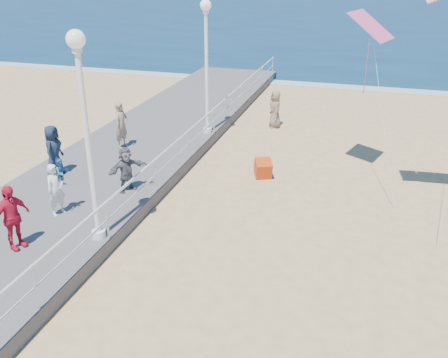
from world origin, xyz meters
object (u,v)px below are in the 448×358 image
(lamp_post_far, at_px, (206,54))
(spectator_6, at_px, (121,125))
(box_kite, at_px, (263,170))
(spectator_3, at_px, (12,218))
(beach_walker_c, at_px, (275,109))
(lamp_post_mid, at_px, (85,119))
(woman_holding_toddler, at_px, (56,190))
(toddler_held, at_px, (62,172))
(spectator_5, at_px, (126,169))
(spectator_4, at_px, (53,150))

(lamp_post_far, height_order, spectator_6, lamp_post_far)
(spectator_6, bearing_deg, box_kite, -86.74)
(spectator_3, relative_size, beach_walker_c, 1.02)
(lamp_post_mid, relative_size, woman_holding_toddler, 3.47)
(lamp_post_mid, height_order, box_kite, lamp_post_mid)
(spectator_3, distance_m, box_kite, 8.55)
(spectator_3, distance_m, beach_walker_c, 13.47)
(lamp_post_mid, xyz_separation_m, toddler_held, (-1.61, 1.00, -2.01))
(spectator_3, bearing_deg, lamp_post_mid, -42.63)
(lamp_post_mid, distance_m, lamp_post_far, 9.00)
(spectator_6, height_order, beach_walker_c, spectator_6)
(spectator_6, bearing_deg, beach_walker_c, -34.49)
(spectator_5, height_order, box_kite, spectator_5)
(woman_holding_toddler, relative_size, toddler_held, 1.90)
(spectator_5, relative_size, box_kite, 2.42)
(spectator_5, bearing_deg, beach_walker_c, 13.57)
(toddler_held, bearing_deg, lamp_post_far, 8.61)
(spectator_4, bearing_deg, spectator_5, -107.67)
(lamp_post_far, relative_size, spectator_5, 3.67)
(spectator_5, relative_size, spectator_6, 0.80)
(woman_holding_toddler, bearing_deg, beach_walker_c, -0.52)
(spectator_6, bearing_deg, lamp_post_far, -36.44)
(lamp_post_far, distance_m, beach_walker_c, 4.58)
(toddler_held, bearing_deg, spectator_5, -8.73)
(spectator_4, bearing_deg, spectator_6, -26.07)
(woman_holding_toddler, bearing_deg, lamp_post_far, 7.80)
(lamp_post_mid, height_order, toddler_held, lamp_post_mid)
(woman_holding_toddler, xyz_separation_m, beach_walker_c, (4.09, 10.92, -0.32))
(beach_walker_c, bearing_deg, box_kite, -18.93)
(spectator_6, bearing_deg, spectator_3, -166.07)
(box_kite, bearing_deg, spectator_4, 177.10)
(spectator_5, height_order, spectator_6, spectator_6)
(toddler_held, relative_size, spectator_5, 0.56)
(spectator_5, xyz_separation_m, beach_walker_c, (2.92, 8.92, -0.28))
(spectator_6, bearing_deg, toddler_held, -162.37)
(beach_walker_c, bearing_deg, spectator_6, -68.48)
(toddler_held, relative_size, box_kite, 1.34)
(woman_holding_toddler, height_order, spectator_6, spectator_6)
(spectator_3, bearing_deg, spectator_6, 22.17)
(spectator_5, bearing_deg, spectator_4, 112.60)
(lamp_post_far, bearing_deg, spectator_4, -121.75)
(woman_holding_toddler, distance_m, spectator_5, 2.32)
(lamp_post_mid, height_order, spectator_4, lamp_post_mid)
(lamp_post_far, distance_m, spectator_4, 7.10)
(spectator_6, distance_m, beach_walker_c, 7.32)
(spectator_3, height_order, spectator_4, spectator_4)
(spectator_3, relative_size, spectator_6, 0.95)
(woman_holding_toddler, relative_size, box_kite, 2.56)
(lamp_post_far, bearing_deg, lamp_post_mid, -90.00)
(lamp_post_mid, relative_size, spectator_5, 3.67)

